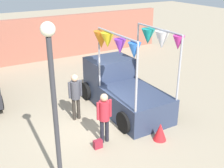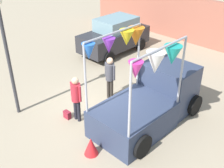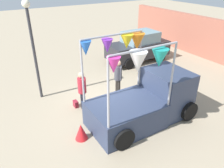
{
  "view_description": "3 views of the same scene",
  "coord_description": "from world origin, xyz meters",
  "px_view_note": "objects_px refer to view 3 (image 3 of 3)",
  "views": [
    {
      "loc": [
        -3.97,
        -7.91,
        5.28
      ],
      "look_at": [
        0.61,
        -0.06,
        1.51
      ],
      "focal_mm": 45.0,
      "sensor_mm": 36.0,
      "label": 1
    },
    {
      "loc": [
        6.32,
        -6.04,
        6.11
      ],
      "look_at": [
        0.72,
        -0.3,
        1.56
      ],
      "focal_mm": 45.0,
      "sensor_mm": 36.0,
      "label": 2
    },
    {
      "loc": [
        6.98,
        -4.03,
        5.22
      ],
      "look_at": [
        0.85,
        -0.32,
        1.5
      ],
      "focal_mm": 35.0,
      "sensor_mm": 36.0,
      "label": 3
    }
  ],
  "objects_px": {
    "parked_car": "(138,47)",
    "folded_kite_bundle_crimson": "(81,132)",
    "person_customer": "(82,88)",
    "street_lamp": "(32,39)",
    "person_vendor": "(118,75)",
    "handbag": "(76,104)",
    "vendor_truck": "(147,97)"
  },
  "relations": [
    {
      "from": "parked_car",
      "to": "folded_kite_bundle_crimson",
      "type": "bearing_deg",
      "value": -51.31
    },
    {
      "from": "person_customer",
      "to": "folded_kite_bundle_crimson",
      "type": "xyz_separation_m",
      "value": [
        1.63,
        -0.82,
        -0.74
      ]
    },
    {
      "from": "parked_car",
      "to": "street_lamp",
      "type": "relative_size",
      "value": 0.93
    },
    {
      "from": "person_vendor",
      "to": "street_lamp",
      "type": "relative_size",
      "value": 0.42
    },
    {
      "from": "person_customer",
      "to": "person_vendor",
      "type": "distance_m",
      "value": 1.85
    },
    {
      "from": "person_customer",
      "to": "handbag",
      "type": "xyz_separation_m",
      "value": [
        -0.35,
        -0.2,
        -0.9
      ]
    },
    {
      "from": "handbag",
      "to": "street_lamp",
      "type": "height_order",
      "value": "street_lamp"
    },
    {
      "from": "parked_car",
      "to": "handbag",
      "type": "bearing_deg",
      "value": -61.81
    },
    {
      "from": "vendor_truck",
      "to": "person_vendor",
      "type": "bearing_deg",
      "value": -178.52
    },
    {
      "from": "parked_car",
      "to": "folded_kite_bundle_crimson",
      "type": "xyz_separation_m",
      "value": [
        4.99,
        -6.23,
        -0.64
      ]
    },
    {
      "from": "parked_car",
      "to": "handbag",
      "type": "relative_size",
      "value": 14.29
    },
    {
      "from": "person_customer",
      "to": "street_lamp",
      "type": "height_order",
      "value": "street_lamp"
    },
    {
      "from": "vendor_truck",
      "to": "person_vendor",
      "type": "distance_m",
      "value": 2.01
    },
    {
      "from": "vendor_truck",
      "to": "street_lamp",
      "type": "xyz_separation_m",
      "value": [
        -3.78,
        -3.13,
        1.84
      ]
    },
    {
      "from": "person_vendor",
      "to": "person_customer",
      "type": "bearing_deg",
      "value": -84.24
    },
    {
      "from": "street_lamp",
      "to": "folded_kite_bundle_crimson",
      "type": "xyz_separation_m",
      "value": [
        3.6,
        0.42,
        -2.46
      ]
    },
    {
      "from": "person_customer",
      "to": "folded_kite_bundle_crimson",
      "type": "relative_size",
      "value": 2.86
    },
    {
      "from": "folded_kite_bundle_crimson",
      "to": "person_customer",
      "type": "bearing_deg",
      "value": 153.3
    },
    {
      "from": "street_lamp",
      "to": "folded_kite_bundle_crimson",
      "type": "relative_size",
      "value": 7.13
    },
    {
      "from": "handbag",
      "to": "person_vendor",
      "type": "bearing_deg",
      "value": 85.39
    },
    {
      "from": "vendor_truck",
      "to": "person_customer",
      "type": "xyz_separation_m",
      "value": [
        -1.82,
        -1.89,
        0.12
      ]
    },
    {
      "from": "person_vendor",
      "to": "street_lamp",
      "type": "xyz_separation_m",
      "value": [
        -1.78,
        -3.08,
        1.68
      ]
    },
    {
      "from": "folded_kite_bundle_crimson",
      "to": "person_vendor",
      "type": "bearing_deg",
      "value": 124.37
    },
    {
      "from": "person_vendor",
      "to": "folded_kite_bundle_crimson",
      "type": "relative_size",
      "value": 2.97
    },
    {
      "from": "person_vendor",
      "to": "handbag",
      "type": "height_order",
      "value": "person_vendor"
    },
    {
      "from": "vendor_truck",
      "to": "folded_kite_bundle_crimson",
      "type": "bearing_deg",
      "value": -93.95
    },
    {
      "from": "parked_car",
      "to": "person_vendor",
      "type": "bearing_deg",
      "value": -48.39
    },
    {
      "from": "person_customer",
      "to": "person_vendor",
      "type": "bearing_deg",
      "value": 95.76
    },
    {
      "from": "person_vendor",
      "to": "street_lamp",
      "type": "height_order",
      "value": "street_lamp"
    },
    {
      "from": "person_vendor",
      "to": "vendor_truck",
      "type": "bearing_deg",
      "value": 1.48
    },
    {
      "from": "person_customer",
      "to": "handbag",
      "type": "distance_m",
      "value": 0.99
    },
    {
      "from": "vendor_truck",
      "to": "parked_car",
      "type": "height_order",
      "value": "vendor_truck"
    }
  ]
}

